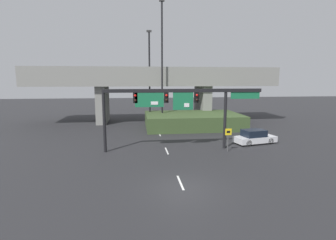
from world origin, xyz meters
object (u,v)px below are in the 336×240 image
at_px(highway_light_pole_far, 162,62).
at_px(parked_sedan_near_right, 255,137).
at_px(signal_gantry, 177,101).
at_px(highway_light_pole_near, 150,76).
at_px(speed_limit_sign, 228,136).

distance_m(highway_light_pole_far, parked_sedan_near_right, 16.41).
xyz_separation_m(highway_light_pole_far, parked_sedan_near_right, (8.50, -11.35, -8.26)).
relative_size(signal_gantry, highway_light_pole_near, 1.11).
bearing_deg(highway_light_pole_near, signal_gantry, -82.73).
distance_m(highway_light_pole_near, parked_sedan_near_right, 17.55).
bearing_deg(signal_gantry, highway_light_pole_far, 90.64).
bearing_deg(highway_light_pole_far, speed_limit_sign, -71.32).
height_order(speed_limit_sign, highway_light_pole_far, highway_light_pole_far).
relative_size(highway_light_pole_near, highway_light_pole_far, 0.78).
height_order(signal_gantry, highway_light_pole_near, highway_light_pole_near).
height_order(signal_gantry, parked_sedan_near_right, signal_gantry).
height_order(highway_light_pole_near, highway_light_pole_far, highway_light_pole_far).
xyz_separation_m(speed_limit_sign, highway_light_pole_near, (-6.39, 15.39, 5.63)).
xyz_separation_m(highway_light_pole_near, highway_light_pole_far, (1.67, -1.44, 1.86)).
relative_size(signal_gantry, speed_limit_sign, 6.77).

